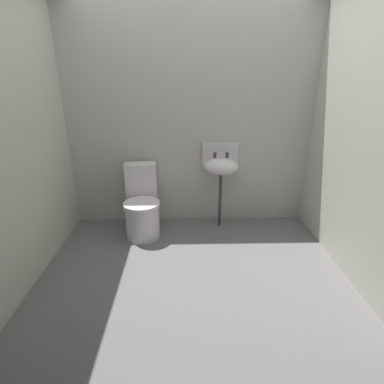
{
  "coord_description": "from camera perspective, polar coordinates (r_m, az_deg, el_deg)",
  "views": [
    {
      "loc": [
        -0.06,
        -2.35,
        1.74
      ],
      "look_at": [
        0.0,
        0.28,
        0.7
      ],
      "focal_mm": 28.13,
      "sensor_mm": 36.0,
      "label": 1
    }
  ],
  "objects": [
    {
      "name": "wall_back",
      "position": [
        3.56,
        -0.36,
        13.24
      ],
      "size": [
        3.22,
        0.1,
        2.45
      ],
      "primitive_type": "cube",
      "color": "beige",
      "rests_on": "ground"
    },
    {
      "name": "wall_right",
      "position": [
        2.93,
        30.36,
        8.52
      ],
      "size": [
        0.1,
        2.45,
        2.45
      ],
      "primitive_type": "cube",
      "color": "beige",
      "rests_on": "ground"
    },
    {
      "name": "ground_plane",
      "position": [
        2.94,
        0.14,
        -15.59
      ],
      "size": [
        3.22,
        2.65,
        0.08
      ],
      "primitive_type": "cube",
      "color": "slate"
    },
    {
      "name": "wall_left",
      "position": [
        2.86,
        -30.88,
        8.19
      ],
      "size": [
        0.1,
        2.45,
        2.45
      ],
      "primitive_type": "cube",
      "color": "beige",
      "rests_on": "ground"
    },
    {
      "name": "sink",
      "position": [
        3.47,
        5.52,
        5.01
      ],
      "size": [
        0.42,
        0.35,
        0.99
      ],
      "color": "#35343D",
      "rests_on": "ground"
    },
    {
      "name": "toilet_near_wall",
      "position": [
        3.46,
        -9.46,
        -2.93
      ],
      "size": [
        0.45,
        0.63,
        0.78
      ],
      "rotation": [
        0.0,
        0.0,
        3.26
      ],
      "color": "silver",
      "rests_on": "ground"
    }
  ]
}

